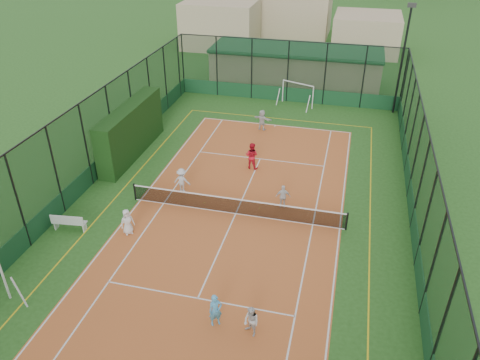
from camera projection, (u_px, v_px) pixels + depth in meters
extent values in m
plane|color=#26521C|center=(236.00, 214.00, 24.99)|extent=(300.00, 300.00, 0.00)
cube|color=#C3612B|center=(236.00, 214.00, 24.99)|extent=(11.17, 23.97, 0.01)
cube|color=black|center=(131.00, 131.00, 30.17)|extent=(1.13, 7.55, 3.30)
imported|color=white|center=(127.00, 222.00, 23.18)|extent=(0.80, 0.78, 1.38)
imported|color=#50ACE4|center=(215.00, 310.00, 18.11)|extent=(0.64, 0.58, 1.46)
imported|color=silver|center=(251.00, 322.00, 17.70)|extent=(0.82, 0.79, 1.33)
imported|color=silver|center=(182.00, 180.00, 26.52)|extent=(0.98, 0.58, 1.49)
imported|color=silver|center=(283.00, 196.00, 25.19)|extent=(0.85, 0.48, 1.36)
imported|color=silver|center=(262.00, 120.00, 33.86)|extent=(1.47, 0.80, 1.51)
imported|color=red|center=(252.00, 156.00, 28.87)|extent=(0.92, 0.77, 1.71)
sphere|color=#CCE033|center=(211.00, 196.00, 26.41)|extent=(0.07, 0.07, 0.07)
sphere|color=#CCE033|center=(204.00, 203.00, 25.83)|extent=(0.07, 0.07, 0.07)
sphere|color=#CCE033|center=(260.00, 208.00, 25.37)|extent=(0.07, 0.07, 0.07)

